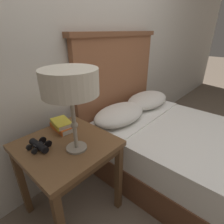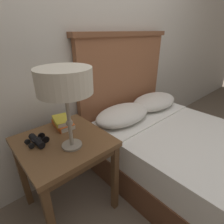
{
  "view_description": "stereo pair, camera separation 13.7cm",
  "coord_description": "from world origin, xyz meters",
  "px_view_note": "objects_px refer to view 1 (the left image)",
  "views": [
    {
      "loc": [
        -1.15,
        -0.33,
        1.34
      ],
      "look_at": [
        -0.22,
        0.49,
        0.75
      ],
      "focal_mm": 28.0,
      "sensor_mm": 36.0,
      "label": 1
    },
    {
      "loc": [
        -1.05,
        -0.43,
        1.34
      ],
      "look_at": [
        -0.22,
        0.49,
        0.75
      ],
      "focal_mm": 28.0,
      "sensor_mm": 36.0,
      "label": 2
    }
  ],
  "objects_px": {
    "bed": "(188,153)",
    "book_stacked_on_top": "(61,123)",
    "table_lamp": "(70,84)",
    "book_on_nightstand": "(63,127)",
    "nightstand": "(67,153)",
    "binoculars_pair": "(39,145)"
  },
  "relations": [
    {
      "from": "table_lamp",
      "to": "book_on_nightstand",
      "type": "xyz_separation_m",
      "value": [
        0.08,
        0.27,
        -0.4
      ]
    },
    {
      "from": "book_on_nightstand",
      "to": "book_stacked_on_top",
      "type": "xyz_separation_m",
      "value": [
        -0.0,
        0.0,
        0.04
      ]
    },
    {
      "from": "book_on_nightstand",
      "to": "table_lamp",
      "type": "bearing_deg",
      "value": -106.46
    },
    {
      "from": "bed",
      "to": "book_stacked_on_top",
      "type": "height_order",
      "value": "bed"
    },
    {
      "from": "nightstand",
      "to": "book_stacked_on_top",
      "type": "distance_m",
      "value": 0.24
    },
    {
      "from": "nightstand",
      "to": "bed",
      "type": "height_order",
      "value": "bed"
    },
    {
      "from": "book_on_nightstand",
      "to": "book_stacked_on_top",
      "type": "bearing_deg",
      "value": 141.9
    },
    {
      "from": "nightstand",
      "to": "book_on_nightstand",
      "type": "height_order",
      "value": "book_on_nightstand"
    },
    {
      "from": "binoculars_pair",
      "to": "book_stacked_on_top",
      "type": "bearing_deg",
      "value": 22.78
    },
    {
      "from": "book_on_nightstand",
      "to": "bed",
      "type": "bearing_deg",
      "value": -40.79
    },
    {
      "from": "nightstand",
      "to": "book_on_nightstand",
      "type": "bearing_deg",
      "value": 61.59
    },
    {
      "from": "nightstand",
      "to": "book_on_nightstand",
      "type": "relative_size",
      "value": 3.12
    },
    {
      "from": "table_lamp",
      "to": "book_stacked_on_top",
      "type": "height_order",
      "value": "table_lamp"
    },
    {
      "from": "book_on_nightstand",
      "to": "binoculars_pair",
      "type": "height_order",
      "value": "binoculars_pair"
    },
    {
      "from": "book_on_nightstand",
      "to": "binoculars_pair",
      "type": "xyz_separation_m",
      "value": [
        -0.24,
        -0.09,
        0.0
      ]
    },
    {
      "from": "table_lamp",
      "to": "binoculars_pair",
      "type": "xyz_separation_m",
      "value": [
        -0.16,
        0.18,
        -0.4
      ]
    },
    {
      "from": "book_stacked_on_top",
      "to": "bed",
      "type": "bearing_deg",
      "value": -40.78
    },
    {
      "from": "book_on_nightstand",
      "to": "binoculars_pair",
      "type": "relative_size",
      "value": 1.29
    },
    {
      "from": "book_on_nightstand",
      "to": "book_stacked_on_top",
      "type": "height_order",
      "value": "book_stacked_on_top"
    },
    {
      "from": "nightstand",
      "to": "bed",
      "type": "relative_size",
      "value": 0.33
    },
    {
      "from": "table_lamp",
      "to": "book_stacked_on_top",
      "type": "distance_m",
      "value": 0.47
    },
    {
      "from": "bed",
      "to": "table_lamp",
      "type": "relative_size",
      "value": 3.87
    }
  ]
}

